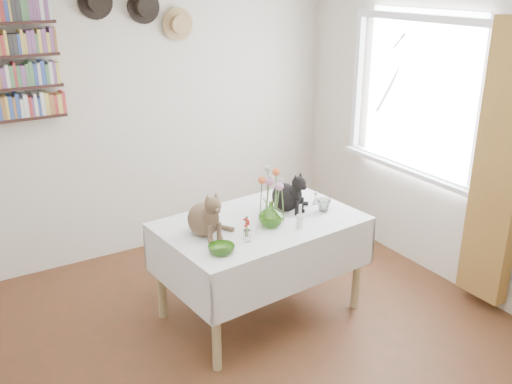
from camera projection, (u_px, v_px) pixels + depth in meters
room at (270, 200)px, 3.26m from camera, size 4.08×4.58×2.58m
window at (415, 109)px, 4.79m from camera, size 0.12×1.52×1.32m
curtain at (500, 167)px, 4.12m from camera, size 0.12×0.38×2.10m
dining_table at (261, 244)px, 4.23m from camera, size 1.52×1.05×0.77m
tabby_cat at (203, 211)px, 3.88m from camera, size 0.26×0.32×0.34m
black_cat at (286, 190)px, 4.30m from camera, size 0.30×0.33×0.32m
flower_vase at (271, 214)px, 4.04m from camera, size 0.23×0.23×0.19m
green_bowl at (221, 249)px, 3.67m from camera, size 0.18×0.18×0.05m
drinking_glass at (324, 205)px, 4.30m from camera, size 0.12×0.12×0.10m
candlestick at (300, 220)px, 4.02m from camera, size 0.05×0.05×0.18m
berry_jar at (247, 229)px, 3.81m from camera, size 0.05×0.05×0.21m
porcelain_figurine at (316, 199)px, 4.44m from camera, size 0.05×0.05×0.10m
flower_bouquet at (271, 181)px, 3.96m from camera, size 0.17×0.13×0.39m
wall_hats at (141, 11)px, 4.73m from camera, size 0.98×0.09×0.48m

